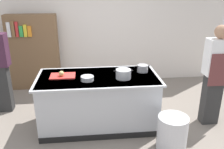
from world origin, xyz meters
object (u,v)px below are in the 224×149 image
at_px(stock_pot, 123,74).
at_px(bookshelf, 34,52).
at_px(onion, 61,74).
at_px(sauce_pan, 143,68).
at_px(trash_bin, 172,133).
at_px(person_chef, 215,74).
at_px(mixing_bowl, 87,78).

height_order(stock_pot, bookshelf, bookshelf).
height_order(onion, sauce_pan, sauce_pan).
bearing_deg(trash_bin, bookshelf, 133.23).
bearing_deg(trash_bin, person_chef, 35.85).
distance_m(mixing_bowl, bookshelf, 2.29).
bearing_deg(trash_bin, onion, 154.07).
bearing_deg(stock_pot, trash_bin, -45.04).
bearing_deg(onion, bookshelf, 113.94).
xyz_separation_m(onion, sauce_pan, (1.35, 0.12, -0.00)).
bearing_deg(mixing_bowl, stock_pot, 3.18).
distance_m(onion, person_chef, 2.52).
bearing_deg(onion, mixing_bowl, -23.69).
relative_size(stock_pot, person_chef, 0.18).
relative_size(stock_pot, bookshelf, 0.18).
relative_size(onion, sauce_pan, 0.35).
bearing_deg(stock_pot, bookshelf, 132.63).
xyz_separation_m(person_chef, bookshelf, (-3.31, 1.91, -0.06)).
xyz_separation_m(sauce_pan, trash_bin, (0.27, -0.91, -0.70)).
bearing_deg(person_chef, trash_bin, 117.67).
height_order(person_chef, bookshelf, person_chef).
bearing_deg(trash_bin, stock_pot, 134.96).
xyz_separation_m(onion, person_chef, (2.52, -0.14, -0.05)).
relative_size(onion, bookshelf, 0.05).
relative_size(onion, stock_pot, 0.28).
relative_size(sauce_pan, trash_bin, 0.47).
distance_m(stock_pot, sauce_pan, 0.46).
distance_m(mixing_bowl, person_chef, 2.11).
xyz_separation_m(stock_pot, sauce_pan, (0.37, 0.27, -0.01)).
distance_m(stock_pot, person_chef, 1.54).
xyz_separation_m(onion, stock_pot, (0.98, -0.15, 0.01)).
bearing_deg(mixing_bowl, onion, 156.31).
relative_size(mixing_bowl, trash_bin, 0.38).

